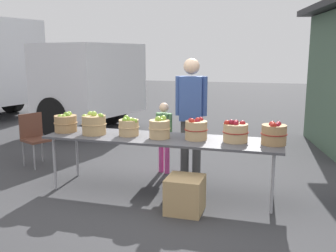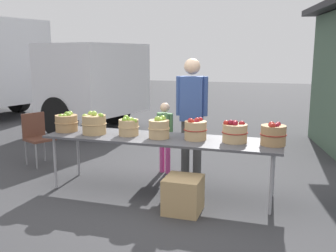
{
  "view_description": "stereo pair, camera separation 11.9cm",
  "coord_description": "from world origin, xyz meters",
  "px_view_note": "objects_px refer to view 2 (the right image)",
  "views": [
    {
      "loc": [
        1.45,
        -4.65,
        1.84
      ],
      "look_at": [
        0.0,
        0.3,
        0.85
      ],
      "focal_mm": 40.76,
      "sensor_mm": 36.0,
      "label": 1
    },
    {
      "loc": [
        1.56,
        -4.61,
        1.84
      ],
      "look_at": [
        0.0,
        0.3,
        0.85
      ],
      "focal_mm": 40.76,
      "sensor_mm": 36.0,
      "label": 2
    }
  ],
  "objects_px": {
    "apple_basket_green_0": "(66,122)",
    "apple_basket_green_1": "(94,124)",
    "apple_basket_red_2": "(273,134)",
    "apple_basket_green_2": "(129,126)",
    "vendor_adult": "(192,108)",
    "market_table": "(161,140)",
    "apple_basket_red_0": "(195,130)",
    "produce_crate": "(183,195)",
    "child_customer": "(165,132)",
    "folding_chair": "(37,135)",
    "apple_basket_red_1": "(235,132)",
    "apple_basket_green_3": "(159,128)"
  },
  "relations": [
    {
      "from": "apple_basket_green_1",
      "to": "apple_basket_green_2",
      "type": "height_order",
      "value": "apple_basket_green_1"
    },
    {
      "from": "apple_basket_green_1",
      "to": "apple_basket_red_2",
      "type": "height_order",
      "value": "apple_basket_green_1"
    },
    {
      "from": "child_customer",
      "to": "apple_basket_red_2",
      "type": "bearing_deg",
      "value": 172.41
    },
    {
      "from": "apple_basket_green_0",
      "to": "apple_basket_green_1",
      "type": "distance_m",
      "value": 0.47
    },
    {
      "from": "apple_basket_green_3",
      "to": "market_table",
      "type": "bearing_deg",
      "value": 60.07
    },
    {
      "from": "apple_basket_green_2",
      "to": "apple_basket_red_1",
      "type": "xyz_separation_m",
      "value": [
        1.41,
        0.03,
        0.0
      ]
    },
    {
      "from": "apple_basket_green_0",
      "to": "apple_basket_red_2",
      "type": "relative_size",
      "value": 1.03
    },
    {
      "from": "apple_basket_red_1",
      "to": "vendor_adult",
      "type": "xyz_separation_m",
      "value": [
        -0.73,
        0.73,
        0.16
      ]
    },
    {
      "from": "apple_basket_red_0",
      "to": "vendor_adult",
      "type": "relative_size",
      "value": 0.17
    },
    {
      "from": "apple_basket_red_1",
      "to": "apple_basket_red_2",
      "type": "bearing_deg",
      "value": -1.68
    },
    {
      "from": "apple_basket_green_3",
      "to": "apple_basket_red_1",
      "type": "relative_size",
      "value": 0.9
    },
    {
      "from": "apple_basket_green_1",
      "to": "apple_basket_red_2",
      "type": "bearing_deg",
      "value": 1.91
    },
    {
      "from": "vendor_adult",
      "to": "child_customer",
      "type": "bearing_deg",
      "value": -14.38
    },
    {
      "from": "vendor_adult",
      "to": "apple_basket_red_2",
      "type": "bearing_deg",
      "value": 142.25
    },
    {
      "from": "child_customer",
      "to": "vendor_adult",
      "type": "bearing_deg",
      "value": -169.74
    },
    {
      "from": "apple_basket_green_1",
      "to": "produce_crate",
      "type": "height_order",
      "value": "apple_basket_green_1"
    },
    {
      "from": "apple_basket_green_1",
      "to": "folding_chair",
      "type": "bearing_deg",
      "value": 154.82
    },
    {
      "from": "apple_basket_green_1",
      "to": "vendor_adult",
      "type": "height_order",
      "value": "vendor_adult"
    },
    {
      "from": "apple_basket_green_0",
      "to": "child_customer",
      "type": "relative_size",
      "value": 0.3
    },
    {
      "from": "market_table",
      "to": "apple_basket_red_1",
      "type": "bearing_deg",
      "value": 2.25
    },
    {
      "from": "apple_basket_red_2",
      "to": "apple_basket_green_2",
      "type": "bearing_deg",
      "value": -179.43
    },
    {
      "from": "apple_basket_green_0",
      "to": "apple_basket_red_0",
      "type": "distance_m",
      "value": 1.86
    },
    {
      "from": "child_customer",
      "to": "folding_chair",
      "type": "bearing_deg",
      "value": 24.08
    },
    {
      "from": "apple_basket_green_1",
      "to": "apple_basket_green_2",
      "type": "distance_m",
      "value": 0.49
    },
    {
      "from": "market_table",
      "to": "apple_basket_green_1",
      "type": "height_order",
      "value": "apple_basket_green_1"
    },
    {
      "from": "market_table",
      "to": "apple_basket_red_2",
      "type": "xyz_separation_m",
      "value": [
        1.41,
        0.02,
        0.17
      ]
    },
    {
      "from": "vendor_adult",
      "to": "child_customer",
      "type": "xyz_separation_m",
      "value": [
        -0.44,
        0.06,
        -0.39
      ]
    },
    {
      "from": "child_customer",
      "to": "folding_chair",
      "type": "xyz_separation_m",
      "value": [
        -2.16,
        -0.21,
        -0.14
      ]
    },
    {
      "from": "apple_basket_red_2",
      "to": "apple_basket_green_1",
      "type": "bearing_deg",
      "value": -178.09
    },
    {
      "from": "apple_basket_green_1",
      "to": "child_customer",
      "type": "distance_m",
      "value": 1.17
    },
    {
      "from": "apple_basket_red_2",
      "to": "vendor_adult",
      "type": "xyz_separation_m",
      "value": [
        -1.2,
        0.74,
        0.16
      ]
    },
    {
      "from": "market_table",
      "to": "apple_basket_red_0",
      "type": "relative_size",
      "value": 10.31
    },
    {
      "from": "child_customer",
      "to": "produce_crate",
      "type": "bearing_deg",
      "value": 134.85
    },
    {
      "from": "apple_basket_green_2",
      "to": "folding_chair",
      "type": "bearing_deg",
      "value": 162.23
    },
    {
      "from": "apple_basket_green_0",
      "to": "market_table",
      "type": "bearing_deg",
      "value": 0.27
    },
    {
      "from": "market_table",
      "to": "apple_basket_red_2",
      "type": "bearing_deg",
      "value": 0.97
    },
    {
      "from": "vendor_adult",
      "to": "folding_chair",
      "type": "xyz_separation_m",
      "value": [
        -2.6,
        -0.14,
        -0.53
      ]
    },
    {
      "from": "apple_basket_green_3",
      "to": "apple_basket_red_0",
      "type": "height_order",
      "value": "apple_basket_green_3"
    },
    {
      "from": "apple_basket_green_3",
      "to": "apple_basket_red_2",
      "type": "distance_m",
      "value": 1.43
    },
    {
      "from": "apple_basket_red_1",
      "to": "folding_chair",
      "type": "distance_m",
      "value": 3.4
    },
    {
      "from": "apple_basket_green_3",
      "to": "folding_chair",
      "type": "xyz_separation_m",
      "value": [
        -2.37,
        0.65,
        -0.37
      ]
    },
    {
      "from": "apple_basket_green_0",
      "to": "produce_crate",
      "type": "bearing_deg",
      "value": -15.84
    },
    {
      "from": "apple_basket_green_0",
      "to": "vendor_adult",
      "type": "height_order",
      "value": "vendor_adult"
    },
    {
      "from": "apple_basket_red_1",
      "to": "apple_basket_red_2",
      "type": "distance_m",
      "value": 0.46
    },
    {
      "from": "apple_basket_green_0",
      "to": "apple_basket_red_2",
      "type": "height_order",
      "value": "apple_basket_red_2"
    },
    {
      "from": "apple_basket_red_1",
      "to": "produce_crate",
      "type": "distance_m",
      "value": 1.01
    },
    {
      "from": "apple_basket_red_0",
      "to": "vendor_adult",
      "type": "height_order",
      "value": "vendor_adult"
    },
    {
      "from": "apple_basket_red_0",
      "to": "child_customer",
      "type": "relative_size",
      "value": 0.27
    },
    {
      "from": "apple_basket_green_2",
      "to": "vendor_adult",
      "type": "xyz_separation_m",
      "value": [
        0.68,
        0.76,
        0.17
      ]
    },
    {
      "from": "apple_basket_red_1",
      "to": "apple_basket_green_0",
      "type": "bearing_deg",
      "value": -178.93
    }
  ]
}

